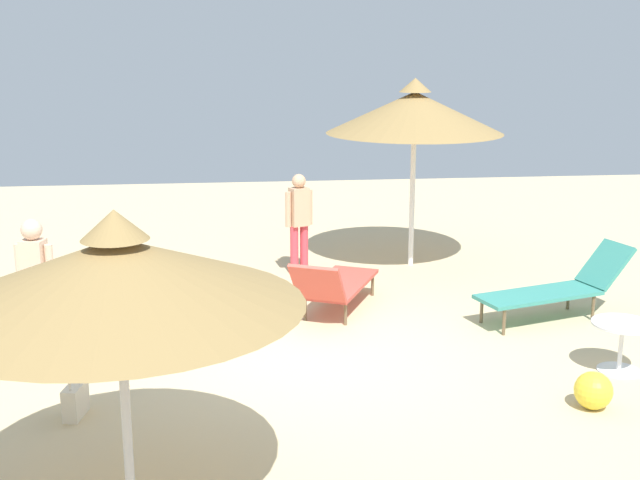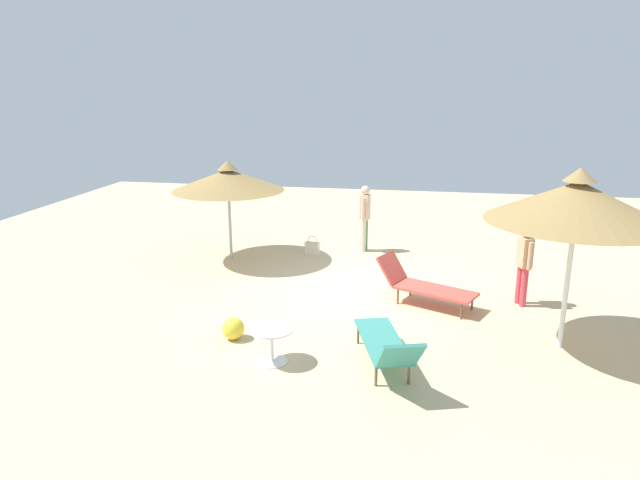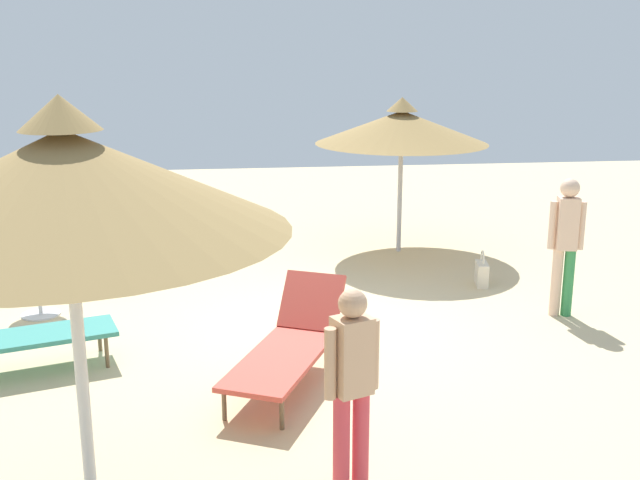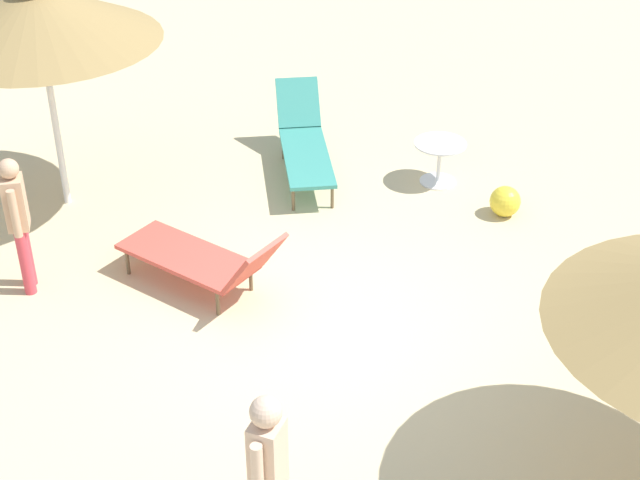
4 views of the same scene
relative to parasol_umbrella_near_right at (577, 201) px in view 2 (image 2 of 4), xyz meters
The scene contains 10 objects.
ground 4.99m from the parasol_umbrella_near_right, 28.75° to the right, with size 24.00×24.00×0.10m, color beige.
parasol_umbrella_near_right is the anchor object (origin of this frame).
parasol_umbrella_far_left 8.02m from the parasol_umbrella_near_right, 28.08° to the right, with size 2.74×2.74×2.49m.
lounge_chair_far_right 3.48m from the parasol_umbrella_near_right, 34.23° to the right, with size 2.07×1.45×0.91m.
lounge_chair_center 3.76m from the parasol_umbrella_near_right, 25.78° to the left, with size 1.21×2.27×0.95m.
person_standing_front 6.57m from the parasol_umbrella_near_right, 53.15° to the right, with size 0.27×0.43×1.75m.
person_standing_back 2.49m from the parasol_umbrella_near_right, 79.28° to the right, with size 0.31×0.44×1.61m.
handbag 7.22m from the parasol_umbrella_near_right, 41.43° to the right, with size 0.39×0.22×0.51m.
side_table_round 5.28m from the parasol_umbrella_near_right, 16.56° to the left, with size 0.69×0.69×0.58m.
beach_ball 6.02m from the parasol_umbrella_near_right, ahead, with size 0.39×0.39×0.39m, color yellow.
Camera 2 is at (-1.32, 11.41, 4.31)m, focal length 31.92 mm.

